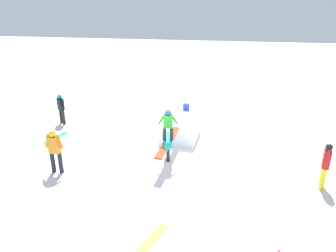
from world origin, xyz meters
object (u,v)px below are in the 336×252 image
Objects in this scene: loose_snowboard_lime at (151,241)px; loose_snowboard_white at (258,132)px; bystander_orange at (55,149)px; main_rider_on_rail at (168,126)px; bystander_black at (61,107)px; loose_snowboard_cyan at (56,138)px; rail_feature at (168,144)px; backpack_on_snow at (186,107)px; bystander_red at (326,163)px.

loose_snowboard_white is at bearing -4.36° from loose_snowboard_lime.
bystander_orange is at bearing 74.40° from loose_snowboard_lime.
main_rider_on_rail reaches higher than bystander_black.
loose_snowboard_cyan is (1.61, 0.42, -0.81)m from bystander_black.
bystander_orange reaches higher than loose_snowboard_lime.
loose_snowboard_white is (-3.20, 3.67, -0.72)m from rail_feature.
main_rider_on_rail reaches higher than bystander_orange.
loose_snowboard_cyan and loose_snowboard_white have the same top height.
loose_snowboard_lime is 9.94m from backpack_on_snow.
bystander_black is at bearing 84.12° from bystander_red.
rail_feature is 4.32m from loose_snowboard_lime.
bystander_orange is at bearing -79.61° from main_rider_on_rail.
backpack_on_snow is (-2.48, -3.50, 0.16)m from loose_snowboard_white.
rail_feature is 6.30m from bystander_black.
bystander_black is 4.65m from bystander_orange.
loose_snowboard_lime is at bearing -118.87° from loose_snowboard_cyan.
bystander_black is (-2.95, -5.56, -0.62)m from main_rider_on_rail.
main_rider_on_rail is at bearing -172.62° from bystander_black.
loose_snowboard_cyan is at bearing 64.30° from loose_snowboard_lime.
main_rider_on_rail is 4.05m from bystander_orange.
bystander_orange is at bearing 81.70° from loose_snowboard_white.
bystander_orange is 1.21× the size of loose_snowboard_white.
loose_snowboard_lime is (2.91, 3.94, -0.91)m from bystander_orange.
backpack_on_snow is at bearing -33.06° from loose_snowboard_cyan.
main_rider_on_rail reaches higher than backpack_on_snow.
loose_snowboard_cyan is at bearing 52.91° from backpack_on_snow.
main_rider_on_rail is 5.08m from loose_snowboard_white.
bystander_orange is at bearing 74.24° from backpack_on_snow.
bystander_black is 4.32× the size of backpack_on_snow.
bystander_red is 1.09× the size of bystander_black.
bystander_red is at bearing 140.84° from backpack_on_snow.
loose_snowboard_cyan is at bearing -113.73° from main_rider_on_rail.
bystander_black is 1.86m from loose_snowboard_cyan.
loose_snowboard_cyan is 0.96× the size of loose_snowboard_white.
backpack_on_snow is (-5.68, 0.17, -1.28)m from main_rider_on_rail.
bystander_orange is at bearing 147.77° from bystander_black.
backpack_on_snow is at bearing 15.02° from loose_snowboard_white.
bystander_red is at bearing 85.56° from rail_feature.
main_rider_on_rail is at bearing 91.43° from loose_snowboard_white.
bystander_red is 1.23× the size of loose_snowboard_cyan.
bystander_orange is at bearing -135.50° from loose_snowboard_cyan.
rail_feature is 1.89× the size of loose_snowboard_lime.
rail_feature is 1.65× the size of bystander_orange.
bystander_red is 8.44m from backpack_on_snow.
rail_feature reaches higher than loose_snowboard_white.
main_rider_on_rail is 0.92× the size of bystander_orange.
loose_snowboard_white is (-1.87, 8.81, 0.00)m from loose_snowboard_cyan.
loose_snowboard_cyan is 9.01m from loose_snowboard_white.
bystander_red is at bearing -85.07° from loose_snowboard_cyan.
bystander_orange is (1.34, -3.79, -0.53)m from main_rider_on_rail.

